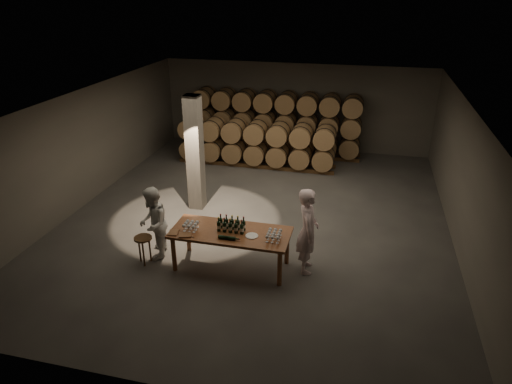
% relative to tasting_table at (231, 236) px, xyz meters
% --- Properties ---
extents(room, '(12.00, 12.00, 12.00)m').
position_rel_tasting_table_xyz_m(room, '(-1.80, 2.70, 0.80)').
color(room, '#4A4846').
rests_on(room, ground).
extents(tasting_table, '(2.60, 1.10, 0.90)m').
position_rel_tasting_table_xyz_m(tasting_table, '(0.00, 0.00, 0.00)').
color(tasting_table, brown).
rests_on(tasting_table, ground).
extents(barrel_stack_back, '(6.26, 0.95, 2.31)m').
position_rel_tasting_table_xyz_m(barrel_stack_back, '(-0.57, 7.70, 0.40)').
color(barrel_stack_back, '#53341C').
rests_on(barrel_stack_back, ground).
extents(barrel_stack_front, '(5.48, 0.95, 1.57)m').
position_rel_tasting_table_xyz_m(barrel_stack_front, '(-0.96, 6.30, 0.03)').
color(barrel_stack_front, '#53341C').
rests_on(barrel_stack_front, ground).
extents(bottle_cluster, '(0.60, 0.23, 0.34)m').
position_rel_tasting_table_xyz_m(bottle_cluster, '(0.01, 0.04, 0.22)').
color(bottle_cluster, black).
rests_on(bottle_cluster, tasting_table).
extents(lying_bottles, '(0.47, 0.08, 0.08)m').
position_rel_tasting_table_xyz_m(lying_bottles, '(0.03, -0.34, 0.14)').
color(lying_bottles, black).
rests_on(lying_bottles, tasting_table).
extents(glass_cluster_left, '(0.30, 0.30, 0.17)m').
position_rel_tasting_table_xyz_m(glass_cluster_left, '(-0.87, -0.11, 0.23)').
color(glass_cluster_left, silver).
rests_on(glass_cluster_left, tasting_table).
extents(glass_cluster_right, '(0.30, 0.41, 0.16)m').
position_rel_tasting_table_xyz_m(glass_cluster_right, '(0.97, -0.08, 0.22)').
color(glass_cluster_right, silver).
rests_on(glass_cluster_right, tasting_table).
extents(plate, '(0.27, 0.27, 0.02)m').
position_rel_tasting_table_xyz_m(plate, '(0.50, -0.08, 0.11)').
color(plate, white).
rests_on(plate, tasting_table).
extents(notebook_near, '(0.32, 0.28, 0.03)m').
position_rel_tasting_table_xyz_m(notebook_near, '(-0.89, -0.40, 0.12)').
color(notebook_near, brown).
rests_on(notebook_near, tasting_table).
extents(notebook_corner, '(0.24, 0.29, 0.02)m').
position_rel_tasting_table_xyz_m(notebook_corner, '(-1.18, -0.35, 0.12)').
color(notebook_corner, brown).
rests_on(notebook_corner, tasting_table).
extents(pen, '(0.15, 0.04, 0.01)m').
position_rel_tasting_table_xyz_m(pen, '(-0.75, -0.42, 0.11)').
color(pen, black).
rests_on(pen, tasting_table).
extents(stool, '(0.40, 0.40, 0.66)m').
position_rel_tasting_table_xyz_m(stool, '(-1.95, -0.32, -0.25)').
color(stool, '#53341C').
rests_on(stool, ground).
extents(person_man, '(0.58, 0.78, 1.96)m').
position_rel_tasting_table_xyz_m(person_man, '(1.64, 0.29, 0.18)').
color(person_man, white).
rests_on(person_man, ground).
extents(person_woman, '(0.86, 0.99, 1.72)m').
position_rel_tasting_table_xyz_m(person_woman, '(-1.83, -0.00, 0.07)').
color(person_woman, white).
rests_on(person_woman, ground).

